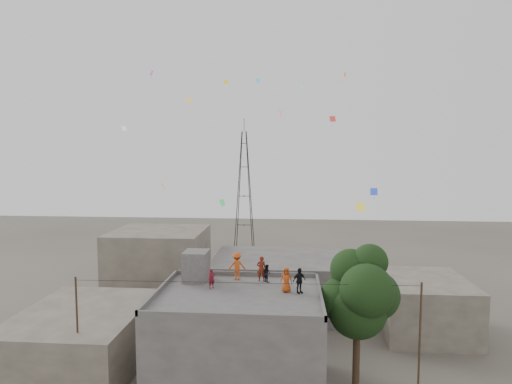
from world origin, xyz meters
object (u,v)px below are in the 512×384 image
at_px(person_dark_adult, 299,281).
at_px(tree, 360,294).
at_px(stair_head_box, 196,266).
at_px(person_red_adult, 261,269).
at_px(transmission_tower, 244,190).

bearing_deg(person_dark_adult, tree, -33.22).
height_order(stair_head_box, person_red_adult, stair_head_box).
height_order(transmission_tower, person_red_adult, transmission_tower).
distance_m(stair_head_box, transmission_tower, 37.46).
height_order(tree, transmission_tower, transmission_tower).
distance_m(stair_head_box, tree, 10.80).
relative_size(transmission_tower, person_red_adult, 11.71).
distance_m(transmission_tower, person_dark_adult, 40.29).
relative_size(tree, person_dark_adult, 5.81).
xyz_separation_m(transmission_tower, person_red_adult, (5.18, -37.22, -2.11)).
height_order(stair_head_box, person_dark_adult, stair_head_box).
relative_size(transmission_tower, person_dark_adult, 12.78).
height_order(tree, person_dark_adult, tree).
relative_size(stair_head_box, person_dark_adult, 1.28).
distance_m(transmission_tower, person_red_adult, 37.64).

